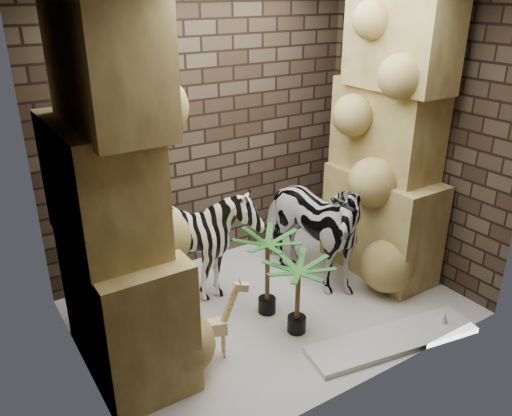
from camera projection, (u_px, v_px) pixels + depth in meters
floor at (270, 307)px, 5.02m from camera, size 3.50×3.50×0.00m
wall_back at (205, 129)px, 5.38m from camera, size 3.50×0.00×3.50m
wall_front at (377, 209)px, 3.46m from camera, size 3.50×0.00×3.50m
wall_left at (63, 203)px, 3.55m from camera, size 0.00×3.00×3.00m
wall_right at (412, 132)px, 5.29m from camera, size 0.00×3.00×3.00m
rock_pillar_left at (113, 193)px, 3.72m from camera, size 0.68×1.30×3.00m
rock_pillar_right at (390, 136)px, 5.13m from camera, size 0.58×1.25×3.00m
zebra_right at (307, 218)px, 5.16m from camera, size 0.86×1.34×1.47m
zebra_left at (198, 246)px, 5.02m from camera, size 1.15×1.34×1.10m
giraffe_toy at (211, 320)px, 4.20m from camera, size 0.41×0.25×0.75m
palm_front at (267, 274)px, 4.79m from camera, size 0.36×0.36×0.82m
palm_back at (298, 297)px, 4.53m from camera, size 0.36×0.36×0.71m
surfboard at (393, 339)px, 4.52m from camera, size 1.63×0.66×0.05m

